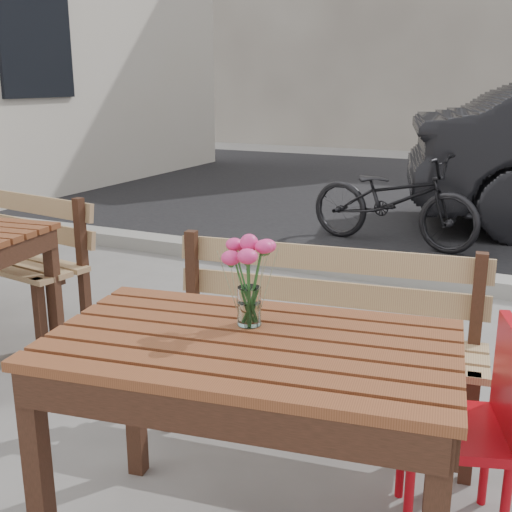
{
  "coord_description": "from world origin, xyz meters",
  "views": [
    {
      "loc": [
        1.0,
        -1.79,
        1.52
      ],
      "look_at": [
        0.16,
        -0.02,
        0.98
      ],
      "focal_mm": 45.0,
      "sensor_mm": 36.0,
      "label": 1
    }
  ],
  "objects_px": {
    "main_vase": "(249,269)",
    "bicycle": "(393,200)",
    "red_chair": "(477,417)",
    "main_table": "(251,377)"
  },
  "relations": [
    {
      "from": "main_vase",
      "to": "bicycle",
      "type": "distance_m",
      "value": 4.25
    },
    {
      "from": "red_chair",
      "to": "main_vase",
      "type": "distance_m",
      "value": 0.92
    },
    {
      "from": "red_chair",
      "to": "bicycle",
      "type": "distance_m",
      "value": 4.04
    },
    {
      "from": "main_table",
      "to": "bicycle",
      "type": "distance_m",
      "value": 4.33
    },
    {
      "from": "red_chair",
      "to": "bicycle",
      "type": "xyz_separation_m",
      "value": [
        -1.23,
        3.85,
        -0.0
      ]
    },
    {
      "from": "main_table",
      "to": "main_vase",
      "type": "height_order",
      "value": "main_vase"
    },
    {
      "from": "main_table",
      "to": "red_chair",
      "type": "height_order",
      "value": "main_table"
    },
    {
      "from": "red_chair",
      "to": "bicycle",
      "type": "bearing_deg",
      "value": -179.62
    },
    {
      "from": "main_table",
      "to": "red_chair",
      "type": "bearing_deg",
      "value": 25.5
    },
    {
      "from": "red_chair",
      "to": "main_vase",
      "type": "height_order",
      "value": "main_vase"
    }
  ]
}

